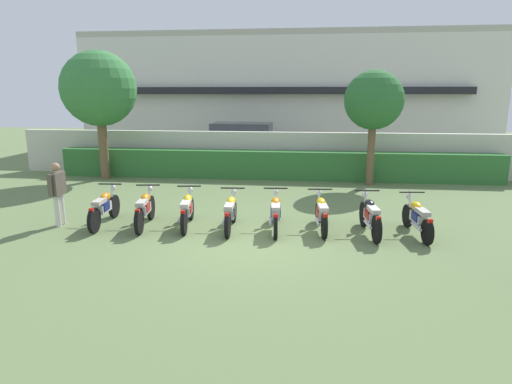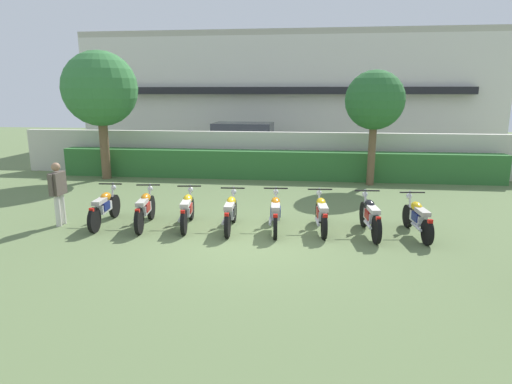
% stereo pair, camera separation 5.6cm
% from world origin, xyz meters
% --- Properties ---
extents(ground, '(60.00, 60.00, 0.00)m').
position_xyz_m(ground, '(0.00, 0.00, 0.00)').
color(ground, '#607547').
extents(building, '(22.13, 6.50, 6.41)m').
position_xyz_m(building, '(0.00, 16.77, 3.20)').
color(building, silver).
rests_on(building, ground).
extents(compound_wall, '(21.03, 0.30, 1.74)m').
position_xyz_m(compound_wall, '(0.00, 7.98, 0.87)').
color(compound_wall, beige).
rests_on(compound_wall, ground).
extents(hedge_row, '(16.82, 0.70, 1.08)m').
position_xyz_m(hedge_row, '(0.00, 7.28, 0.54)').
color(hedge_row, '#337033').
rests_on(hedge_row, ground).
extents(parked_car, '(4.56, 2.20, 1.89)m').
position_xyz_m(parked_car, '(-1.64, 10.88, 0.94)').
color(parked_car, silver).
rests_on(parked_car, ground).
extents(tree_near_inspector, '(2.77, 2.77, 4.79)m').
position_xyz_m(tree_near_inspector, '(-6.50, 6.56, 3.38)').
color(tree_near_inspector, brown).
rests_on(tree_near_inspector, ground).
extents(tree_far_side, '(2.05, 2.05, 4.04)m').
position_xyz_m(tree_far_side, '(3.50, 6.54, 2.98)').
color(tree_far_side, brown).
rests_on(tree_far_side, ground).
extents(motorcycle_in_row_0, '(0.60, 1.93, 0.96)m').
position_xyz_m(motorcycle_in_row_0, '(-3.79, 0.78, 0.45)').
color(motorcycle_in_row_0, black).
rests_on(motorcycle_in_row_0, ground).
extents(motorcycle_in_row_1, '(0.60, 1.89, 0.97)m').
position_xyz_m(motorcycle_in_row_1, '(-2.73, 0.76, 0.46)').
color(motorcycle_in_row_1, black).
rests_on(motorcycle_in_row_1, ground).
extents(motorcycle_in_row_2, '(0.60, 1.83, 0.95)m').
position_xyz_m(motorcycle_in_row_2, '(-1.68, 0.86, 0.44)').
color(motorcycle_in_row_2, black).
rests_on(motorcycle_in_row_2, ground).
extents(motorcycle_in_row_3, '(0.60, 1.83, 0.95)m').
position_xyz_m(motorcycle_in_row_3, '(-0.58, 0.77, 0.44)').
color(motorcycle_in_row_3, black).
rests_on(motorcycle_in_row_3, ground).
extents(motorcycle_in_row_4, '(0.60, 1.90, 0.94)m').
position_xyz_m(motorcycle_in_row_4, '(0.51, 0.85, 0.44)').
color(motorcycle_in_row_4, black).
rests_on(motorcycle_in_row_4, ground).
extents(motorcycle_in_row_5, '(0.60, 1.78, 0.94)m').
position_xyz_m(motorcycle_in_row_5, '(1.60, 0.92, 0.44)').
color(motorcycle_in_row_5, black).
rests_on(motorcycle_in_row_5, ground).
extents(motorcycle_in_row_6, '(0.60, 1.87, 0.97)m').
position_xyz_m(motorcycle_in_row_6, '(2.73, 0.76, 0.46)').
color(motorcycle_in_row_6, black).
rests_on(motorcycle_in_row_6, ground).
extents(motorcycle_in_row_7, '(0.60, 1.86, 0.94)m').
position_xyz_m(motorcycle_in_row_7, '(3.81, 0.82, 0.44)').
color(motorcycle_in_row_7, black).
rests_on(motorcycle_in_row_7, ground).
extents(inspector_person, '(0.22, 0.65, 1.59)m').
position_xyz_m(inspector_person, '(-4.88, 0.60, 0.93)').
color(inspector_person, silver).
rests_on(inspector_person, ground).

